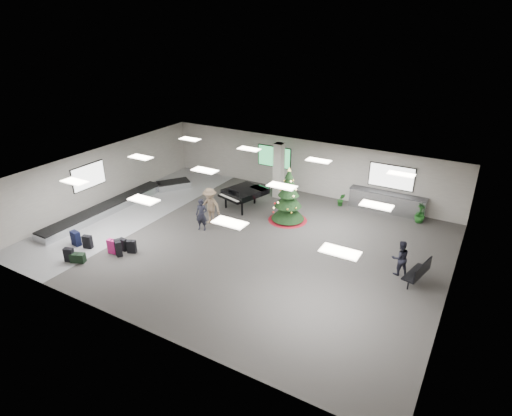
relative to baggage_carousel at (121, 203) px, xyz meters
The scene contains 20 objects.
ground 7.84m from the baggage_carousel, ahead, with size 18.00×18.00×0.00m, color #393634.
room_envelope 7.79m from the baggage_carousel, ahead, with size 18.02×14.02×3.21m.
baggage_carousel is the anchor object (origin of this frame).
service_counter 14.50m from the baggage_carousel, 27.67° to the left, with size 4.05×0.65×1.08m.
suitcase_0 5.74m from the baggage_carousel, 65.63° to the right, with size 0.45×0.35×0.64m.
suitcase_1 5.38m from the baggage_carousel, 44.89° to the right, with size 0.51×0.44×0.73m.
pink_suitcase 5.13m from the baggage_carousel, 47.70° to the right, with size 0.45×0.29×0.67m.
suitcase_3 5.33m from the baggage_carousel, 38.80° to the right, with size 0.45×0.36×0.61m.
navy_suitcase 4.38m from the baggage_carousel, 70.64° to the right, with size 0.49×0.32×0.72m.
suitcase_5 4.56m from the baggage_carousel, 62.25° to the right, with size 0.46×0.33×0.64m.
green_duffel 5.78m from the baggage_carousel, 61.73° to the right, with size 0.68×0.52×0.43m.
suitcase_7 4.98m from the baggage_carousel, 42.61° to the right, with size 0.41×0.24×0.58m.
christmas_tree 9.29m from the baggage_carousel, 19.71° to the left, with size 2.02×2.02×2.89m.
grand_piano 6.82m from the baggage_carousel, 29.31° to the left, with size 2.20×2.56×1.25m.
bench 15.70m from the baggage_carousel, ahead, with size 0.85×1.62×0.98m.
traveler_a 5.56m from the baggage_carousel, ahead, with size 0.59×0.39×1.62m, color black.
traveler_b 5.58m from the baggage_carousel, ahead, with size 1.22×0.70×1.89m, color #80674F.
traveler_bench 14.90m from the baggage_carousel, ahead, with size 0.73×0.57×1.51m, color black.
potted_plant_left 12.19m from the baggage_carousel, 30.77° to the left, with size 0.41×0.33×0.75m, color #133C13.
potted_plant_right 15.94m from the baggage_carousel, 23.11° to the left, with size 0.51×0.51×0.91m, color #133C13.
Camera 1 is at (9.42, -15.04, 9.69)m, focal length 30.00 mm.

